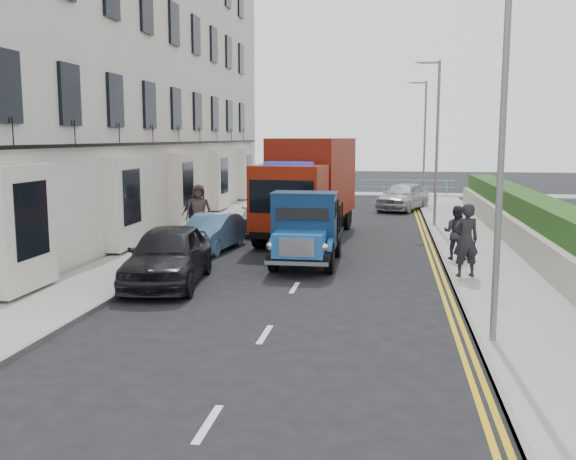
% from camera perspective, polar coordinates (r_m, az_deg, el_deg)
% --- Properties ---
extents(ground, '(120.00, 120.00, 0.00)m').
position_cam_1_polar(ground, '(14.61, -0.56, -6.96)').
color(ground, black).
rests_on(ground, ground).
extents(pavement_west, '(2.40, 38.00, 0.12)m').
position_cam_1_polar(pavement_west, '(24.41, -9.13, -0.75)').
color(pavement_west, gray).
rests_on(pavement_west, ground).
extents(pavement_east, '(2.60, 38.00, 0.12)m').
position_cam_1_polar(pavement_east, '(23.40, 16.13, -1.36)').
color(pavement_east, gray).
rests_on(pavement_east, ground).
extents(promenade, '(30.00, 2.50, 0.12)m').
position_cam_1_polar(promenade, '(43.13, 5.84, 3.19)').
color(promenade, gray).
rests_on(promenade, ground).
extents(sea_plane, '(120.00, 120.00, 0.00)m').
position_cam_1_polar(sea_plane, '(74.04, 7.19, 5.21)').
color(sea_plane, slate).
rests_on(sea_plane, ground).
extents(terrace_west, '(6.31, 30.20, 14.25)m').
position_cam_1_polar(terrace_west, '(29.57, -15.11, 14.44)').
color(terrace_west, silver).
rests_on(terrace_west, ground).
extents(garden_east, '(1.45, 28.00, 1.75)m').
position_cam_1_polar(garden_east, '(23.60, 20.81, 0.56)').
color(garden_east, '#B2AD9E').
rests_on(garden_east, ground).
extents(seafront_railing, '(13.00, 0.08, 1.11)m').
position_cam_1_polar(seafront_railing, '(42.30, 5.79, 3.80)').
color(seafront_railing, '#59B2A5').
rests_on(seafront_railing, ground).
extents(lamp_near, '(1.23, 0.18, 7.00)m').
position_cam_1_polar(lamp_near, '(12.05, 17.96, 8.64)').
color(lamp_near, slate).
rests_on(lamp_near, ground).
extents(lamp_mid, '(1.23, 0.18, 7.00)m').
position_cam_1_polar(lamp_mid, '(27.97, 12.89, 8.38)').
color(lamp_mid, slate).
rests_on(lamp_mid, ground).
extents(lamp_far, '(1.23, 0.18, 7.00)m').
position_cam_1_polar(lamp_far, '(37.95, 11.88, 8.32)').
color(lamp_far, slate).
rests_on(lamp_far, ground).
extents(bedford_lorry, '(1.93, 4.72, 2.21)m').
position_cam_1_polar(bedford_lorry, '(18.97, 1.53, -0.29)').
color(bedford_lorry, black).
rests_on(bedford_lorry, ground).
extents(red_lorry, '(3.23, 7.46, 3.79)m').
position_cam_1_polar(red_lorry, '(24.70, 1.83, 4.03)').
color(red_lorry, black).
rests_on(red_lorry, ground).
extents(parked_car_front, '(2.37, 4.75, 1.55)m').
position_cam_1_polar(parked_car_front, '(17.10, -10.60, -2.19)').
color(parked_car_front, black).
rests_on(parked_car_front, ground).
extents(parked_car_mid, '(1.73, 3.88, 1.24)m').
position_cam_1_polar(parked_car_mid, '(21.97, -6.81, -0.22)').
color(parked_car_mid, '#5484B5').
rests_on(parked_car_mid, ground).
extents(parked_car_rear, '(2.62, 5.23, 1.46)m').
position_cam_1_polar(parked_car_rear, '(26.55, -1.81, 1.53)').
color(parked_car_rear, silver).
rests_on(parked_car_rear, ground).
extents(seafront_car_left, '(3.16, 5.09, 1.31)m').
position_cam_1_polar(seafront_car_left, '(41.24, 3.10, 3.82)').
color(seafront_car_left, black).
rests_on(seafront_car_left, ground).
extents(seafront_car_right, '(3.18, 4.67, 1.48)m').
position_cam_1_polar(seafront_car_right, '(34.49, 10.21, 2.97)').
color(seafront_car_right, '#AEAEB3').
rests_on(seafront_car_right, ground).
extents(pedestrian_east_near, '(0.83, 0.67, 1.98)m').
position_cam_1_polar(pedestrian_east_near, '(17.77, 15.52, -0.87)').
color(pedestrian_east_near, black).
rests_on(pedestrian_east_near, pavement_east).
extents(pedestrian_east_far, '(0.99, 0.90, 1.66)m').
position_cam_1_polar(pedestrian_east_far, '(20.24, 14.72, -0.22)').
color(pedestrian_east_far, '#292730').
rests_on(pedestrian_east_far, pavement_east).
extents(pedestrian_west_near, '(0.98, 0.76, 1.55)m').
position_cam_1_polar(pedestrian_west_near, '(24.93, -8.37, 1.39)').
color(pedestrian_west_near, black).
rests_on(pedestrian_west_near, pavement_west).
extents(pedestrian_west_far, '(1.10, 0.86, 1.98)m').
position_cam_1_polar(pedestrian_west_far, '(24.23, -7.94, 1.72)').
color(pedestrian_west_far, '#3D2C2C').
rests_on(pedestrian_west_far, pavement_west).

